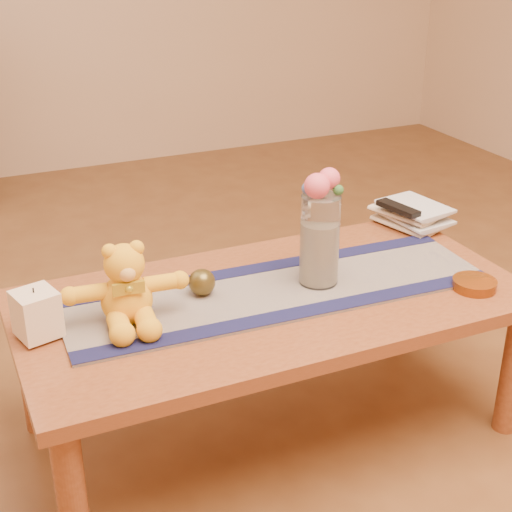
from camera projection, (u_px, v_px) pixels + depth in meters
name	position (u px, v px, depth m)	size (l,w,h in m)	color
floor	(271.00, 427.00, 2.27)	(5.50, 5.50, 0.00)	brown
coffee_table_top	(272.00, 302.00, 2.09)	(1.40, 0.70, 0.04)	brown
table_leg_fl	(72.00, 499.00, 1.71)	(0.07, 0.07, 0.41)	brown
table_leg_bl	(31.00, 370.00, 2.19)	(0.07, 0.07, 0.41)	brown
table_leg_br	(400.00, 287.00, 2.66)	(0.07, 0.07, 0.41)	brown
persian_runner	(278.00, 290.00, 2.10)	(1.20, 0.35, 0.01)	#201948
runner_border_near	(300.00, 312.00, 1.98)	(1.20, 0.06, 0.00)	#14163E
runner_border_far	(258.00, 268.00, 2.22)	(1.20, 0.06, 0.00)	#14163E
teddy_bear	(126.00, 284.00, 1.90)	(0.30, 0.25, 0.21)	yellow
pillar_candle	(37.00, 314.00, 1.85)	(0.10, 0.10, 0.12)	#FFE1BB
candle_wick	(33.00, 290.00, 1.82)	(0.00, 0.00, 0.01)	black
glass_vase	(320.00, 240.00, 2.09)	(0.11, 0.11, 0.26)	silver
potpourri_fill	(319.00, 253.00, 2.10)	(0.09, 0.09, 0.18)	beige
rose_left	(317.00, 186.00, 2.00)	(0.07, 0.07, 0.07)	#F25569
rose_right	(329.00, 178.00, 2.03)	(0.06, 0.06, 0.06)	#F25569
blue_flower_back	(319.00, 182.00, 2.05)	(0.04, 0.04, 0.04)	#526BB1
blue_flower_side	(308.00, 188.00, 2.03)	(0.04, 0.04, 0.04)	#526BB1
leaf_sprig	(338.00, 190.00, 2.02)	(0.03, 0.03, 0.03)	#33662D
bronze_ball	(202.00, 282.00, 2.06)	(0.07, 0.07, 0.07)	#4F411A
book_bottom	(394.00, 228.00, 2.49)	(0.17, 0.22, 0.02)	beige
book_lower	(397.00, 223.00, 2.49)	(0.16, 0.22, 0.02)	beige
book_upper	(393.00, 218.00, 2.48)	(0.17, 0.22, 0.02)	beige
book_top	(397.00, 212.00, 2.47)	(0.16, 0.22, 0.02)	beige
tv_remote	(398.00, 208.00, 2.46)	(0.04, 0.16, 0.02)	black
amber_dish	(474.00, 284.00, 2.11)	(0.12, 0.12, 0.03)	#BF5914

